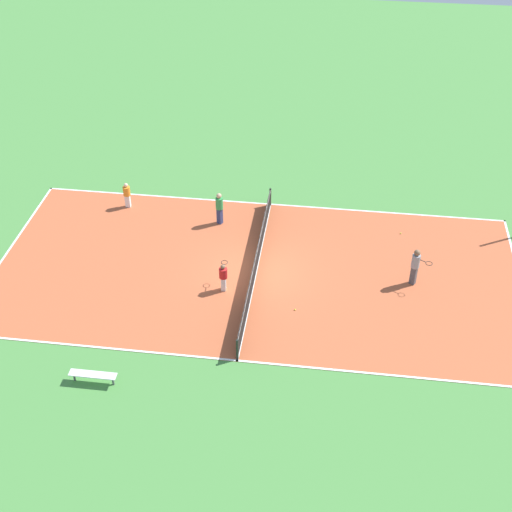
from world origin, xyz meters
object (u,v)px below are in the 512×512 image
bench (93,375)px  tennis_ball_far_baseline (401,233)px  tennis_net (256,263)px  tennis_ball_left_sideline (295,310)px  player_coach_red (223,276)px  player_center_orange (127,194)px  player_far_green (219,206)px  player_baseline_gray (415,264)px

bench → tennis_ball_far_baseline: size_ratio=26.58×
tennis_net → tennis_ball_left_sideline: tennis_net is taller
tennis_net → player_coach_red: size_ratio=8.19×
player_center_orange → bench: bearing=100.0°
player_far_green → tennis_ball_left_sideline: 7.45m
tennis_net → tennis_ball_left_sideline: size_ratio=164.66×
tennis_ball_left_sideline → bench: bearing=-54.8°
tennis_net → player_center_orange: player_center_orange is taller
player_center_orange → tennis_ball_far_baseline: bearing=177.8°
player_baseline_gray → player_far_green: (-3.55, -9.27, -0.08)m
player_center_orange → tennis_ball_left_sideline: size_ratio=20.24×
bench → player_far_green: 11.48m
tennis_ball_left_sideline → tennis_ball_far_baseline: 7.77m
bench → player_baseline_gray: size_ratio=0.99×
bench → player_far_green: player_far_green is taller
player_center_orange → tennis_ball_far_baseline: size_ratio=20.24×
player_far_green → player_center_orange: 4.99m
player_center_orange → tennis_ball_far_baseline: 13.82m
player_far_green → tennis_ball_far_baseline: bearing=-149.1°
player_baseline_gray → player_coach_red: bearing=-139.7°
player_center_orange → player_far_green: bearing=170.6°
player_coach_red → player_far_green: bearing=7.9°
player_coach_red → tennis_ball_left_sideline: size_ratio=20.11×
tennis_net → player_far_green: 4.31m
tennis_net → tennis_ball_left_sideline: (2.41, 1.99, -0.47)m
player_baseline_gray → player_coach_red: 8.37m
tennis_net → bench: 9.09m
tennis_net → player_center_orange: size_ratio=8.13×
player_baseline_gray → tennis_ball_far_baseline: size_ratio=26.81×
player_coach_red → tennis_ball_left_sideline: bearing=-110.5°
player_coach_red → tennis_ball_far_baseline: bearing=-59.7°
bench → tennis_ball_left_sideline: 8.78m
tennis_net → player_center_orange: bearing=-121.9°
tennis_net → tennis_ball_left_sideline: 3.16m
tennis_net → tennis_ball_far_baseline: tennis_net is taller
tennis_net → tennis_ball_left_sideline: bearing=39.5°
player_far_green → player_coach_red: 5.18m
tennis_net → player_far_green: size_ratio=6.56×
player_coach_red → player_center_orange: 8.40m
player_far_green → tennis_ball_left_sideline: bearing=154.8°
tennis_net → player_far_green: (-3.62, -2.28, 0.47)m
tennis_ball_far_baseline → player_center_orange: bearing=-92.6°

